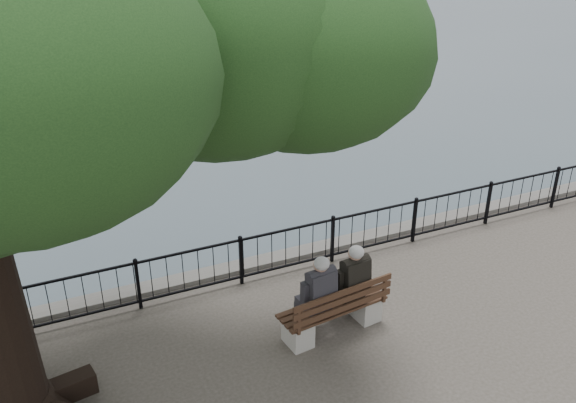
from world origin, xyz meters
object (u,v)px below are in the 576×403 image
person_right (349,286)px  person_left (315,298)px  bench (334,314)px  tree (2,38)px

person_right → person_left: bearing=-173.3°
bench → person_right: 0.55m
bench → person_right: person_right is taller
person_left → tree: size_ratio=0.16×
person_right → tree: 6.71m
person_left → person_right: bearing=6.7°
person_right → tree: size_ratio=0.16×
bench → tree: bearing=177.1°
person_right → tree: bearing=179.2°
bench → person_right: (0.35, 0.16, 0.40)m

